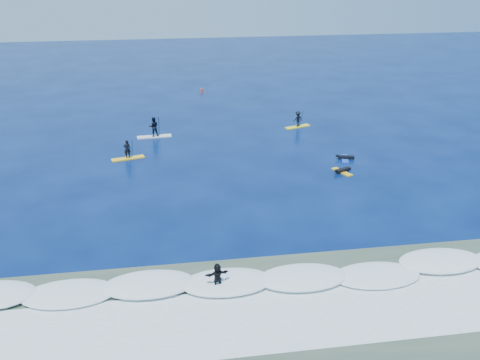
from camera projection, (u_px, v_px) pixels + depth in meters
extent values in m
plane|color=#03123F|center=(251.00, 201.00, 37.42)|extent=(160.00, 160.00, 0.00)
cube|color=#334638|center=(303.00, 328.00, 24.68)|extent=(90.00, 13.00, 0.01)
cube|color=white|center=(283.00, 280.00, 28.32)|extent=(40.00, 6.00, 0.30)
cube|color=silver|center=(297.00, 315.00, 25.59)|extent=(34.00, 5.00, 0.02)
cube|color=yellow|center=(128.00, 158.00, 45.11)|extent=(2.84, 1.36, 0.09)
imported|color=black|center=(127.00, 149.00, 44.78)|extent=(0.65, 0.51, 1.58)
cylinder|color=black|center=(132.00, 149.00, 44.96)|extent=(0.20, 0.62, 1.84)
cube|color=black|center=(133.00, 159.00, 45.30)|extent=(0.11, 0.03, 0.28)
cube|color=silver|center=(154.00, 137.00, 50.52)|extent=(3.25, 1.04, 0.11)
imported|color=black|center=(154.00, 127.00, 50.14)|extent=(0.94, 0.76, 1.84)
cylinder|color=black|center=(159.00, 127.00, 50.26)|extent=(0.10, 0.74, 2.15)
cube|color=black|center=(160.00, 137.00, 50.66)|extent=(0.13, 0.03, 0.32)
cube|color=yellow|center=(297.00, 127.00, 53.41)|extent=(2.73, 1.55, 0.09)
imported|color=black|center=(298.00, 119.00, 53.10)|extent=(1.13, 0.88, 1.53)
cylinder|color=black|center=(301.00, 119.00, 53.30)|extent=(0.25, 0.59, 1.79)
cube|color=black|center=(301.00, 127.00, 53.63)|extent=(0.11, 0.03, 0.27)
cube|color=yellow|center=(342.00, 172.00, 42.30)|extent=(1.26, 2.02, 0.09)
cube|color=black|center=(343.00, 170.00, 42.28)|extent=(1.39, 0.86, 0.23)
sphere|color=black|center=(336.00, 171.00, 41.87)|extent=(0.23, 0.23, 0.23)
cube|color=blue|center=(345.00, 159.00, 45.01)|extent=(1.05, 2.03, 0.09)
cube|color=black|center=(346.00, 157.00, 44.93)|extent=(1.40, 0.72, 0.22)
sphere|color=black|center=(337.00, 156.00, 44.99)|extent=(0.22, 0.22, 0.22)
cube|color=white|center=(218.00, 287.00, 27.35)|extent=(2.07, 0.94, 0.11)
imported|color=black|center=(217.00, 275.00, 27.07)|extent=(1.30, 0.64, 1.34)
cylinder|color=#FE3A16|center=(202.00, 91.00, 66.77)|extent=(0.29, 0.29, 0.47)
cone|color=#FE3A16|center=(202.00, 88.00, 66.63)|extent=(0.21, 0.21, 0.23)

